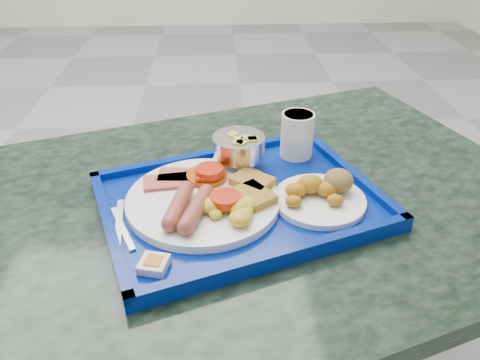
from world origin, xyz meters
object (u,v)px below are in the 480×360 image
object	(u,v)px
main_plate	(209,198)
bread_plate	(321,193)
juice_cup	(297,134)
tray	(240,202)
table	(237,273)
fruit_bowl	(239,147)

from	to	relation	value
main_plate	bread_plate	xyz separation A→B (m)	(0.19, 0.00, 0.00)
juice_cup	tray	bearing A→B (deg)	-128.48
table	main_plate	world-z (taller)	main_plate
main_plate	juice_cup	world-z (taller)	juice_cup
tray	main_plate	size ratio (longest dim) A/B	2.10
juice_cup	table	bearing A→B (deg)	-134.47
tray	juice_cup	size ratio (longest dim) A/B	6.10
bread_plate	main_plate	bearing A→B (deg)	-179.43
table	tray	bearing A→B (deg)	-80.45
table	fruit_bowl	xyz separation A→B (m)	(0.01, 0.08, 0.24)
fruit_bowl	juice_cup	distance (m)	0.13
table	tray	distance (m)	0.19
table	tray	size ratio (longest dim) A/B	2.38
tray	main_plate	world-z (taller)	main_plate
table	main_plate	distance (m)	0.22
table	main_plate	size ratio (longest dim) A/B	5.00
main_plate	juice_cup	xyz separation A→B (m)	(0.18, 0.17, 0.03)
tray	fruit_bowl	world-z (taller)	fruit_bowl
main_plate	bread_plate	distance (m)	0.19
main_plate	fruit_bowl	bearing A→B (deg)	64.80
tray	bread_plate	world-z (taller)	bread_plate
bread_plate	fruit_bowl	distance (m)	0.18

